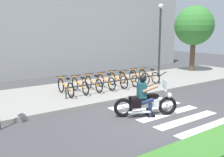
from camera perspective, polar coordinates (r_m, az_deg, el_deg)
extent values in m
plane|color=#424244|center=(8.74, 9.49, -8.63)|extent=(48.00, 48.00, 0.00)
cube|color=#3D7A2D|center=(7.38, 23.03, -12.73)|extent=(24.00, 1.10, 0.08)
cube|color=gray|center=(12.07, -5.45, -2.79)|extent=(24.00, 4.40, 0.15)
cube|color=white|center=(8.34, 21.03, -10.14)|extent=(2.80, 0.40, 0.01)
cube|color=white|center=(8.76, 16.62, -8.86)|extent=(2.80, 0.40, 0.01)
cube|color=white|center=(9.24, 12.67, -7.65)|extent=(2.80, 0.40, 0.01)
cube|color=white|center=(9.76, 9.14, -6.54)|extent=(2.80, 0.40, 0.01)
cube|color=white|center=(10.31, 5.99, -5.53)|extent=(2.80, 0.40, 0.01)
torus|color=black|center=(8.98, 12.40, -6.03)|extent=(0.63, 0.41, 0.65)
cylinder|color=silver|center=(8.98, 12.40, -6.03)|extent=(0.15, 0.14, 0.12)
torus|color=black|center=(8.58, 2.55, -6.56)|extent=(0.63, 0.41, 0.65)
cylinder|color=silver|center=(8.58, 2.55, -6.56)|extent=(0.15, 0.14, 0.12)
cube|color=silver|center=(8.71, 7.61, -5.43)|extent=(0.88, 0.65, 0.28)
ellipsoid|color=black|center=(8.71, 9.00, -3.97)|extent=(0.59, 0.49, 0.22)
cube|color=black|center=(8.62, 6.26, -4.54)|extent=(0.63, 0.51, 0.10)
cube|color=black|center=(8.81, 4.82, -4.91)|extent=(0.34, 0.26, 0.28)
cube|color=black|center=(8.40, 5.47, -5.70)|extent=(0.34, 0.26, 0.28)
cylinder|color=silver|center=(8.78, 11.60, -2.49)|extent=(0.32, 0.56, 0.03)
sphere|color=white|center=(8.90, 12.80, -3.69)|extent=(0.18, 0.18, 0.18)
cube|color=silver|center=(8.75, 11.83, -1.33)|extent=(0.22, 0.37, 0.32)
cylinder|color=silver|center=(8.56, 6.21, -7.58)|extent=(0.71, 0.43, 0.08)
cube|color=#1E4C59|center=(8.56, 6.71, -2.58)|extent=(0.42, 0.48, 0.52)
sphere|color=black|center=(8.49, 6.97, 0.06)|extent=(0.26, 0.26, 0.26)
cylinder|color=#9E7051|center=(8.81, 7.82, -1.71)|extent=(0.50, 0.33, 0.26)
cylinder|color=#9E7051|center=(8.39, 8.62, -2.34)|extent=(0.50, 0.33, 0.26)
cylinder|color=#1E284C|center=(8.83, 7.35, -4.59)|extent=(0.46, 0.33, 0.24)
cylinder|color=#1E284C|center=(8.95, 8.05, -6.52)|extent=(0.11, 0.11, 0.48)
cube|color=black|center=(9.02, 8.27, -7.71)|extent=(0.26, 0.20, 0.08)
cylinder|color=#1E284C|center=(8.54, 7.91, -5.14)|extent=(0.46, 0.33, 0.24)
cylinder|color=#1E284C|center=(8.66, 8.62, -7.13)|extent=(0.11, 0.11, 0.48)
cube|color=black|center=(8.73, 8.84, -8.35)|extent=(0.26, 0.20, 0.08)
torus|color=black|center=(11.51, -11.46, -1.52)|extent=(0.09, 0.66, 0.66)
torus|color=black|center=(10.52, -9.30, -2.59)|extent=(0.09, 0.66, 0.66)
cylinder|color=orange|center=(11.00, -10.44, -1.69)|extent=(0.12, 0.98, 0.26)
cylinder|color=orange|center=(10.72, -9.92, -1.08)|extent=(0.04, 0.04, 0.40)
cube|color=black|center=(10.68, -9.95, -0.02)|extent=(0.11, 0.21, 0.06)
cylinder|color=black|center=(11.33, -11.34, 0.53)|extent=(0.48, 0.06, 0.03)
cube|color=orange|center=(11.45, -11.53, 0.22)|extent=(0.10, 0.28, 0.04)
torus|color=black|center=(11.81, -8.35, -1.21)|extent=(0.09, 0.62, 0.62)
torus|color=black|center=(10.85, -6.00, -2.20)|extent=(0.09, 0.62, 0.62)
cylinder|color=orange|center=(11.31, -7.23, -1.37)|extent=(0.12, 0.97, 0.26)
cylinder|color=orange|center=(11.04, -6.65, -0.82)|extent=(0.04, 0.04, 0.38)
cube|color=black|center=(11.01, -6.67, 0.15)|extent=(0.11, 0.21, 0.06)
cylinder|color=black|center=(11.64, -8.19, 0.68)|extent=(0.48, 0.06, 0.03)
cube|color=orange|center=(11.75, -8.39, 0.39)|extent=(0.10, 0.28, 0.04)
torus|color=black|center=(12.12, -5.36, -0.80)|extent=(0.09, 0.64, 0.64)
torus|color=black|center=(11.23, -2.96, -1.68)|extent=(0.09, 0.64, 0.64)
cylinder|color=orange|center=(11.65, -4.21, -0.91)|extent=(0.11, 0.92, 0.25)
cylinder|color=orange|center=(11.40, -3.61, -0.33)|extent=(0.04, 0.04, 0.39)
cube|color=black|center=(11.37, -3.62, 0.63)|extent=(0.11, 0.21, 0.06)
cylinder|color=black|center=(11.95, -5.17, 1.10)|extent=(0.48, 0.06, 0.03)
cube|color=orange|center=(12.05, -5.39, 0.80)|extent=(0.10, 0.28, 0.04)
torus|color=black|center=(12.48, -2.58, -0.44)|extent=(0.09, 0.64, 0.63)
torus|color=black|center=(11.61, -0.06, -1.25)|extent=(0.09, 0.64, 0.63)
cylinder|color=orange|center=(12.03, -1.37, -0.53)|extent=(0.11, 0.92, 0.25)
cylinder|color=orange|center=(11.78, -0.73, 0.04)|extent=(0.04, 0.04, 0.39)
cube|color=black|center=(11.75, -0.73, 0.97)|extent=(0.11, 0.21, 0.06)
cylinder|color=black|center=(12.31, -2.36, 1.41)|extent=(0.48, 0.06, 0.03)
cube|color=orange|center=(12.41, -2.60, 1.12)|extent=(0.10, 0.28, 0.04)
torus|color=black|center=(12.88, -0.02, -0.03)|extent=(0.09, 0.66, 0.66)
torus|color=black|center=(12.01, 2.70, -0.82)|extent=(0.09, 0.66, 0.66)
cylinder|color=orange|center=(12.43, 1.30, -0.11)|extent=(0.12, 0.95, 0.26)
cylinder|color=orange|center=(12.18, 1.99, 0.47)|extent=(0.04, 0.04, 0.40)
cube|color=black|center=(12.15, 2.00, 1.40)|extent=(0.11, 0.21, 0.06)
cylinder|color=black|center=(12.72, 0.24, 1.82)|extent=(0.48, 0.06, 0.03)
cube|color=orange|center=(12.82, -0.02, 1.53)|extent=(0.10, 0.28, 0.04)
torus|color=black|center=(13.31, 2.39, 0.16)|extent=(0.08, 0.59, 0.59)
torus|color=black|center=(12.45, 5.27, -0.61)|extent=(0.08, 0.59, 0.59)
cylinder|color=orange|center=(12.87, 3.79, 0.05)|extent=(0.12, 0.98, 0.26)
cylinder|color=orange|center=(12.62, 4.53, 0.54)|extent=(0.04, 0.04, 0.36)
cube|color=black|center=(12.59, 4.54, 1.34)|extent=(0.11, 0.21, 0.06)
cylinder|color=black|center=(13.16, 2.68, 1.77)|extent=(0.48, 0.06, 0.03)
cube|color=orange|center=(13.26, 2.40, 1.53)|extent=(0.10, 0.28, 0.04)
torus|color=black|center=(13.72, 4.77, 0.58)|extent=(0.09, 0.65, 0.65)
torus|color=black|center=(12.93, 7.54, -0.09)|extent=(0.09, 0.65, 0.65)
cylinder|color=orange|center=(13.31, 6.12, 0.53)|extent=(0.12, 0.93, 0.25)
cylinder|color=orange|center=(13.08, 6.83, 1.08)|extent=(0.04, 0.04, 0.40)
cube|color=black|center=(13.05, 6.85, 1.95)|extent=(0.11, 0.21, 0.06)
cylinder|color=black|center=(13.58, 5.06, 2.31)|extent=(0.48, 0.06, 0.03)
cube|color=orange|center=(13.67, 4.79, 2.03)|extent=(0.10, 0.28, 0.04)
torus|color=black|center=(14.20, 6.87, 0.81)|extent=(0.09, 0.62, 0.62)
torus|color=black|center=(13.40, 9.77, 0.15)|extent=(0.09, 0.62, 0.62)
cylinder|color=orange|center=(13.79, 8.28, 0.75)|extent=(0.12, 0.96, 0.26)
cylinder|color=orange|center=(13.56, 9.04, 1.24)|extent=(0.04, 0.04, 0.38)
cube|color=black|center=(13.53, 9.06, 2.03)|extent=(0.11, 0.21, 0.06)
cylinder|color=black|center=(14.06, 7.19, 2.39)|extent=(0.48, 0.06, 0.03)
cube|color=orange|center=(14.15, 6.90, 2.15)|extent=(0.10, 0.28, 0.04)
cylinder|color=#333338|center=(11.78, 1.55, -0.46)|extent=(5.51, 0.07, 0.07)
cylinder|color=#333338|center=(10.45, -10.34, -3.32)|extent=(0.06, 0.06, 0.45)
cylinder|color=#333338|center=(13.61, 10.63, -0.11)|extent=(0.06, 0.06, 0.45)
cylinder|color=#2D2D33|center=(15.33, 10.68, 7.50)|extent=(0.12, 0.12, 4.17)
sphere|color=white|center=(15.38, 10.96, 15.73)|extent=(0.28, 0.28, 0.28)
cylinder|color=brown|center=(18.49, 17.66, 4.82)|extent=(0.34, 0.34, 2.32)
sphere|color=#387F33|center=(18.42, 18.03, 11.29)|extent=(2.65, 2.65, 2.65)
cube|color=#A7A7A7|center=(16.92, -15.68, 11.35)|extent=(24.00, 1.20, 6.40)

